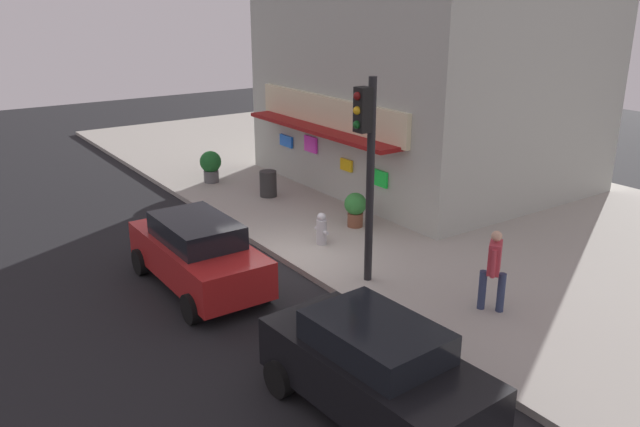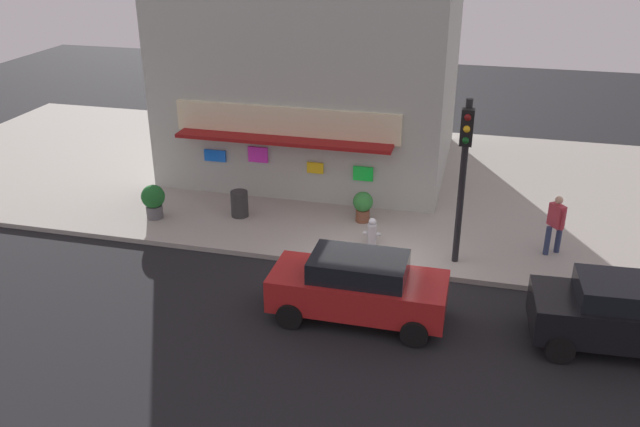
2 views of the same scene
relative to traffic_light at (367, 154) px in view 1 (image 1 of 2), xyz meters
The scene contains 11 objects.
ground_plane 3.90m from the traffic_light, 158.76° to the right, with size 57.24×57.24×0.00m, color black.
sidewalk 6.81m from the traffic_light, 110.78° to the left, with size 38.16×13.05×0.15m, color #A39E93.
corner_building 9.29m from the traffic_light, 128.89° to the left, with size 9.87×8.93×8.22m.
traffic_light is the anchor object (origin of this frame).
fire_hydrant 3.57m from the traffic_light, 168.27° to the left, with size 0.51×0.27×0.86m.
trash_can 7.52m from the traffic_light, 167.68° to the left, with size 0.55×0.55×0.84m, color #2D2D2D.
pedestrian 3.55m from the traffic_light, 25.52° to the left, with size 0.53×0.56×1.76m.
potted_plant_by_doorway 4.39m from the traffic_light, 145.47° to the left, with size 0.63×0.63×0.98m.
potted_plant_by_window 9.80m from the traffic_light, behind, with size 0.75×0.75×1.11m.
parked_car_black 5.32m from the traffic_light, 36.67° to the right, with size 4.06×2.13×1.68m.
parked_car_red 4.42m from the traffic_light, 124.30° to the right, with size 4.23×1.93×1.66m.
Camera 1 is at (12.66, -7.68, 6.39)m, focal length 35.99 mm.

